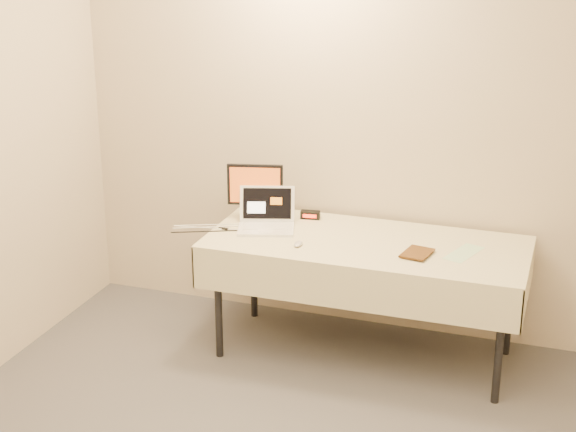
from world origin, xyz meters
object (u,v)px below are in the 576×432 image
(table, at_px, (366,251))
(book, at_px, (405,236))
(monitor, at_px, (255,187))
(laptop, at_px, (267,218))

(table, bearing_deg, book, -22.94)
(monitor, relative_size, book, 1.79)
(table, height_order, book, book)
(table, bearing_deg, monitor, 168.58)
(book, bearing_deg, monitor, 176.09)
(table, xyz_separation_m, monitor, (-0.75, 0.15, 0.27))
(laptop, distance_m, monitor, 0.22)
(monitor, distance_m, book, 1.03)
(table, xyz_separation_m, book, (0.25, -0.10, 0.16))
(laptop, relative_size, book, 2.07)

